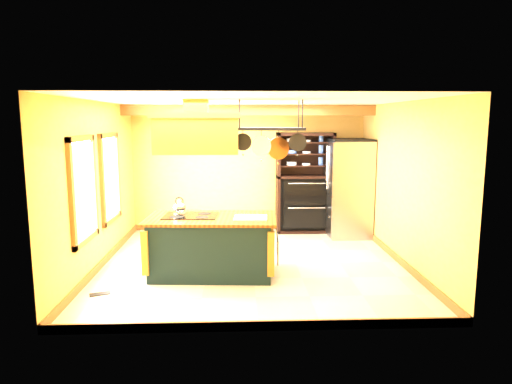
{
  "coord_description": "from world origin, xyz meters",
  "views": [
    {
      "loc": [
        -0.24,
        -7.41,
        2.4
      ],
      "look_at": [
        0.07,
        0.3,
        1.18
      ],
      "focal_mm": 32.0,
      "sensor_mm": 36.0,
      "label": 1
    }
  ],
  "objects": [
    {
      "name": "hutch",
      "position": [
        1.2,
        2.27,
        0.84
      ],
      "size": [
        1.21,
        0.55,
        2.14
      ],
      "color": "black",
      "rests_on": "floor"
    },
    {
      "name": "window_near",
      "position": [
        -2.47,
        -0.8,
        1.4
      ],
      "size": [
        0.06,
        1.06,
        1.56
      ],
      "color": "brown",
      "rests_on": "wall_left"
    },
    {
      "name": "range_hood",
      "position": [
        -0.85,
        -0.5,
        2.23
      ],
      "size": [
        1.31,
        0.74,
        0.8
      ],
      "color": "#B3762C",
      "rests_on": "ceiling"
    },
    {
      "name": "wall_left",
      "position": [
        -2.5,
        0.0,
        1.35
      ],
      "size": [
        0.02,
        5.0,
        2.7
      ],
      "primitive_type": "cube",
      "color": "#E6AB54",
      "rests_on": "floor"
    },
    {
      "name": "ceiling",
      "position": [
        0.0,
        0.0,
        2.7
      ],
      "size": [
        5.0,
        5.0,
        0.0
      ],
      "primitive_type": "plane",
      "rotation": [
        3.14,
        0.0,
        0.0
      ],
      "color": "white",
      "rests_on": "wall_back"
    },
    {
      "name": "wall_front",
      "position": [
        0.0,
        -2.5,
        1.35
      ],
      "size": [
        5.0,
        0.02,
        2.7
      ],
      "primitive_type": "cube",
      "color": "#E6AB54",
      "rests_on": "floor"
    },
    {
      "name": "ceiling_beam",
      "position": [
        0.0,
        1.7,
        2.59
      ],
      "size": [
        5.0,
        0.15,
        0.2
      ],
      "primitive_type": "cube",
      "color": "brown",
      "rests_on": "ceiling"
    },
    {
      "name": "pot_rack",
      "position": [
        0.26,
        -0.5,
        2.18
      ],
      "size": [
        1.08,
        0.51,
        0.91
      ],
      "color": "black",
      "rests_on": "ceiling"
    },
    {
      "name": "refrigerator",
      "position": [
        2.05,
        1.9,
        0.96
      ],
      "size": [
        0.85,
        1.01,
        1.98
      ],
      "color": "#95979D",
      "rests_on": "floor"
    },
    {
      "name": "floor_register",
      "position": [
        -2.17,
        -1.29,
        0.01
      ],
      "size": [
        0.3,
        0.21,
        0.01
      ],
      "primitive_type": "cube",
      "rotation": [
        0.0,
        0.0,
        0.36
      ],
      "color": "black",
      "rests_on": "floor"
    },
    {
      "name": "floor",
      "position": [
        0.0,
        0.0,
        0.0
      ],
      "size": [
        5.0,
        5.0,
        0.0
      ],
      "primitive_type": "plane",
      "color": "beige",
      "rests_on": "ground"
    },
    {
      "name": "wall_back",
      "position": [
        0.0,
        2.5,
        1.35
      ],
      "size": [
        5.0,
        0.02,
        2.7
      ],
      "primitive_type": "cube",
      "color": "#E6AB54",
      "rests_on": "floor"
    },
    {
      "name": "kitchen_island",
      "position": [
        -0.65,
        -0.5,
        0.47
      ],
      "size": [
        2.06,
        1.23,
        1.11
      ],
      "rotation": [
        0.0,
        0.0,
        -0.06
      ],
      "color": "black",
      "rests_on": "floor"
    },
    {
      "name": "wall_right",
      "position": [
        2.5,
        0.0,
        1.35
      ],
      "size": [
        0.02,
        5.0,
        2.7
      ],
      "primitive_type": "cube",
      "color": "#E6AB54",
      "rests_on": "floor"
    },
    {
      "name": "window_far",
      "position": [
        -2.47,
        0.6,
        1.4
      ],
      "size": [
        0.06,
        1.06,
        1.56
      ],
      "color": "brown",
      "rests_on": "wall_left"
    }
  ]
}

